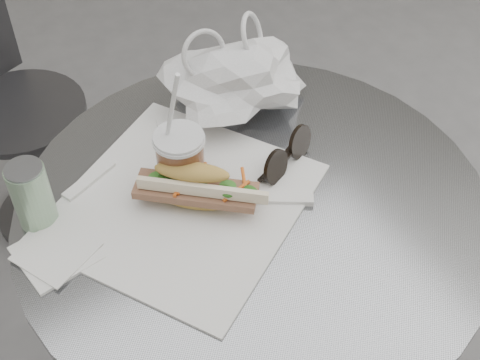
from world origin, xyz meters
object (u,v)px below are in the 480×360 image
cafe_table (251,300)px  chair_far (21,138)px  banh_mi (195,187)px  iced_coffee (180,161)px  sunglasses (286,156)px  drink_can (32,195)px

cafe_table → chair_far: cafe_table is taller
cafe_table → banh_mi: bearing=148.4°
banh_mi → iced_coffee: iced_coffee is taller
banh_mi → sunglasses: banh_mi is taller
chair_far → drink_can: drink_can is taller
chair_far → iced_coffee: bearing=78.1°
cafe_table → banh_mi: 0.33m
banh_mi → iced_coffee: 0.05m
iced_coffee → drink_can: iced_coffee is taller
iced_coffee → sunglasses: bearing=-18.1°
cafe_table → sunglasses: sunglasses is taller
cafe_table → iced_coffee: 0.35m
drink_can → banh_mi: bearing=-26.0°
cafe_table → sunglasses: 0.31m
banh_mi → chair_far: bearing=139.2°
banh_mi → drink_can: size_ratio=2.04×
iced_coffee → banh_mi: bearing=-93.5°
cafe_table → drink_can: drink_can is taller
banh_mi → drink_can: drink_can is taller
chair_far → drink_can: (-0.13, -0.72, 0.50)m
banh_mi → drink_can: bearing=-162.9°
chair_far → banh_mi: bearing=77.6°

